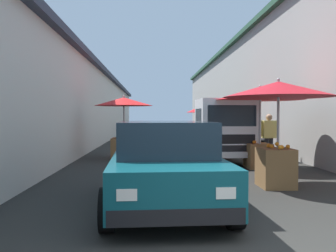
{
  "coord_description": "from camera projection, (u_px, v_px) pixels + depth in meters",
  "views": [
    {
      "loc": [
        -3.31,
        1.18,
        1.55
      ],
      "look_at": [
        11.26,
        0.5,
        1.15
      ],
      "focal_mm": 39.14,
      "sensor_mm": 36.0,
      "label": 1
    }
  ],
  "objects": [
    {
      "name": "fruit_stall_near_right",
      "position": [
        213.0,
        114.0,
        16.16
      ],
      "size": [
        2.33,
        2.33,
        2.28
      ],
      "color": "#9E9EA3",
      "rests_on": "ground"
    },
    {
      "name": "plastic_stool",
      "position": [
        167.0,
        151.0,
        12.62
      ],
      "size": [
        0.3,
        0.3,
        0.43
      ],
      "color": "red",
      "rests_on": "ground"
    },
    {
      "name": "building_left_whitewash",
      "position": [
        32.0,
        106.0,
        18.74
      ],
      "size": [
        49.8,
        7.5,
        4.11
      ],
      "color": "beige",
      "rests_on": "ground"
    },
    {
      "name": "hatchback_car",
      "position": [
        164.0,
        163.0,
        6.26
      ],
      "size": [
        3.97,
        2.05,
        1.45
      ],
      "color": "#0F4C56",
      "rests_on": "ground"
    },
    {
      "name": "ground",
      "position": [
        177.0,
        149.0,
        16.89
      ],
      "size": [
        90.0,
        90.0,
        0.0
      ],
      "primitive_type": "plane",
      "color": "#282826"
    },
    {
      "name": "fruit_stall_mid_lane",
      "position": [
        278.0,
        104.0,
        7.92
      ],
      "size": [
        2.4,
        2.4,
        2.37
      ],
      "color": "#9E9EA3",
      "rests_on": "ground"
    },
    {
      "name": "parked_scooter",
      "position": [
        257.0,
        144.0,
        14.11
      ],
      "size": [
        1.68,
        0.49,
        1.14
      ],
      "color": "black",
      "rests_on": "ground"
    },
    {
      "name": "fruit_stall_near_left",
      "position": [
        123.0,
        113.0,
        13.33
      ],
      "size": [
        2.11,
        2.11,
        2.3
      ],
      "color": "#9E9EA3",
      "rests_on": "ground"
    },
    {
      "name": "delivery_truck",
      "position": [
        221.0,
        131.0,
        12.26
      ],
      "size": [
        4.98,
        2.1,
        2.08
      ],
      "color": "black",
      "rests_on": "ground"
    },
    {
      "name": "fruit_stall_far_right",
      "position": [
        260.0,
        104.0,
        10.66
      ],
      "size": [
        2.55,
        2.55,
        2.44
      ],
      "color": "#9E9EA3",
      "rests_on": "ground"
    },
    {
      "name": "building_right_concrete",
      "position": [
        311.0,
        88.0,
        19.39
      ],
      "size": [
        49.8,
        7.5,
        6.1
      ],
      "color": "gray",
      "rests_on": "ground"
    },
    {
      "name": "vendor_by_crates",
      "position": [
        269.0,
        134.0,
        12.39
      ],
      "size": [
        0.29,
        0.63,
        1.61
      ],
      "color": "#232328",
      "rests_on": "ground"
    }
  ]
}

